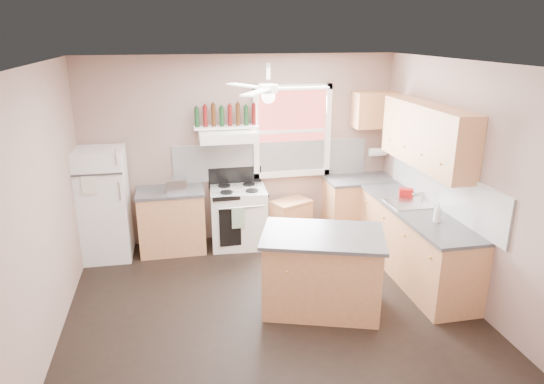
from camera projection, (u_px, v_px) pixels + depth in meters
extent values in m
plane|color=black|center=(269.00, 302.00, 5.63)|extent=(4.50, 4.50, 0.00)
plane|color=white|center=(268.00, 63.00, 4.78)|extent=(4.50, 4.50, 0.00)
cube|color=gray|center=(241.00, 149.00, 7.09)|extent=(4.50, 0.05, 2.70)
cube|color=gray|center=(460.00, 180.00, 5.64)|extent=(0.05, 4.00, 2.70)
cube|color=gray|center=(42.00, 207.00, 4.77)|extent=(0.05, 4.00, 2.70)
cube|color=white|center=(272.00, 160.00, 7.19)|extent=(2.90, 0.03, 0.55)
cube|color=white|center=(441.00, 187.00, 5.97)|extent=(0.03, 2.60, 0.55)
cube|color=maroon|center=(292.00, 131.00, 7.11)|extent=(1.00, 0.02, 1.20)
cube|color=white|center=(292.00, 131.00, 7.09)|extent=(1.16, 0.07, 1.36)
cube|color=white|center=(104.00, 205.00, 6.55)|extent=(0.66, 0.64, 1.53)
cube|color=#B4774B|center=(172.00, 221.00, 6.87)|extent=(0.90, 0.60, 0.86)
cube|color=#414144|center=(170.00, 191.00, 6.73)|extent=(0.92, 0.62, 0.04)
cube|color=silver|center=(176.00, 186.00, 6.62)|extent=(0.29, 0.17, 0.18)
cube|color=white|center=(239.00, 217.00, 7.04)|extent=(0.82, 0.69, 0.86)
cube|color=white|center=(227.00, 136.00, 6.70)|extent=(0.78, 0.50, 0.14)
cube|color=white|center=(226.00, 127.00, 6.78)|extent=(0.90, 0.26, 0.03)
cube|color=#B4774B|center=(291.00, 221.00, 7.30)|extent=(0.65, 0.57, 0.55)
cube|color=#B4774B|center=(359.00, 208.00, 7.41)|extent=(1.00, 0.60, 0.86)
cube|color=#B4774B|center=(414.00, 244.00, 6.15)|extent=(0.60, 2.20, 0.86)
cube|color=#414144|center=(360.00, 179.00, 7.27)|extent=(1.02, 0.62, 0.04)
cube|color=#414144|center=(417.00, 211.00, 6.01)|extent=(0.62, 2.22, 0.04)
cube|color=silver|center=(410.00, 204.00, 6.19)|extent=(0.55, 0.45, 0.03)
cylinder|color=silver|center=(422.00, 198.00, 6.19)|extent=(0.03, 0.03, 0.14)
cube|color=#B4774B|center=(427.00, 136.00, 5.93)|extent=(0.33, 1.80, 0.76)
cube|color=#B4774B|center=(374.00, 110.00, 7.11)|extent=(0.60, 0.33, 0.52)
cylinder|color=white|center=(378.00, 152.00, 7.36)|extent=(0.26, 0.12, 0.12)
cube|color=#B4774B|center=(322.00, 273.00, 5.42)|extent=(1.44, 1.15, 0.86)
cube|color=#414144|center=(323.00, 236.00, 5.28)|extent=(1.53, 1.24, 0.04)
cylinder|color=white|center=(268.00, 89.00, 4.86)|extent=(0.20, 0.20, 0.08)
imported|color=silver|center=(438.00, 213.00, 5.56)|extent=(0.13, 0.13, 0.24)
cube|color=#AF0F0F|center=(406.00, 192.00, 6.46)|extent=(0.21, 0.18, 0.10)
cylinder|color=#143819|center=(197.00, 117.00, 6.66)|extent=(0.06, 0.06, 0.27)
cylinder|color=#590F0F|center=(205.00, 116.00, 6.67)|extent=(0.06, 0.06, 0.29)
cylinder|color=#3F230F|center=(213.00, 115.00, 6.69)|extent=(0.06, 0.06, 0.31)
cylinder|color=#143819|center=(222.00, 116.00, 6.72)|extent=(0.06, 0.06, 0.27)
cylinder|color=#590F0F|center=(230.00, 115.00, 6.74)|extent=(0.06, 0.06, 0.29)
cylinder|color=#3F230F|center=(238.00, 115.00, 6.76)|extent=(0.06, 0.06, 0.31)
cylinder|color=#143819|center=(246.00, 116.00, 6.79)|extent=(0.06, 0.06, 0.27)
cylinder|color=#590F0F|center=(254.00, 115.00, 6.81)|extent=(0.06, 0.06, 0.29)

